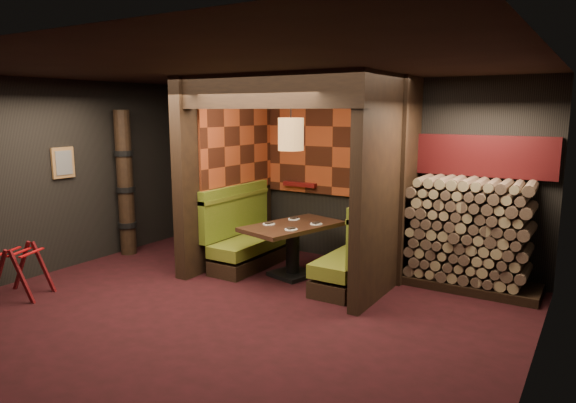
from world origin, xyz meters
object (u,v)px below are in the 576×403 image
(dining_table, at_px, (293,240))
(firewood_stack, at_px, (475,235))
(pendant_lamp, at_px, (291,134))
(booth_bench_right, at_px, (359,258))
(luggage_rack, at_px, (21,269))
(booth_bench_left, at_px, (247,240))
(totem_column, at_px, (125,184))

(dining_table, relative_size, firewood_stack, 0.94)
(firewood_stack, bearing_deg, pendant_lamp, -159.84)
(booth_bench_right, bearing_deg, dining_table, -173.50)
(pendant_lamp, bearing_deg, luggage_rack, -135.73)
(dining_table, distance_m, luggage_rack, 3.62)
(dining_table, height_order, firewood_stack, firewood_stack)
(firewood_stack, bearing_deg, luggage_rack, -145.62)
(pendant_lamp, bearing_deg, booth_bench_right, 9.31)
(dining_table, xyz_separation_m, luggage_rack, (-2.57, -2.55, -0.18))
(luggage_rack, bearing_deg, dining_table, 44.83)
(pendant_lamp, relative_size, firewood_stack, 0.58)
(booth_bench_left, distance_m, pendant_lamp, 1.90)
(dining_table, relative_size, luggage_rack, 2.05)
(totem_column, height_order, firewood_stack, totem_column)
(booth_bench_left, relative_size, dining_table, 0.99)
(totem_column, relative_size, firewood_stack, 1.39)
(booth_bench_left, relative_size, totem_column, 0.67)
(totem_column, bearing_deg, dining_table, 8.32)
(booth_bench_left, height_order, dining_table, booth_bench_left)
(firewood_stack, bearing_deg, dining_table, -160.92)
(luggage_rack, xyz_separation_m, totem_column, (-0.41, 2.12, 0.82))
(booth_bench_right, bearing_deg, booth_bench_left, 180.00)
(booth_bench_right, xyz_separation_m, dining_table, (-1.00, -0.11, 0.14))
(booth_bench_left, height_order, firewood_stack, firewood_stack)
(booth_bench_left, xyz_separation_m, firewood_stack, (3.25, 0.70, 0.35))
(dining_table, relative_size, totem_column, 0.67)
(booth_bench_left, xyz_separation_m, luggage_rack, (-1.67, -2.67, -0.04))
(booth_bench_left, distance_m, totem_column, 2.30)
(luggage_rack, bearing_deg, totem_column, 101.07)
(booth_bench_left, relative_size, luggage_rack, 2.03)
(dining_table, distance_m, totem_column, 3.08)
(booth_bench_right, height_order, luggage_rack, booth_bench_right)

